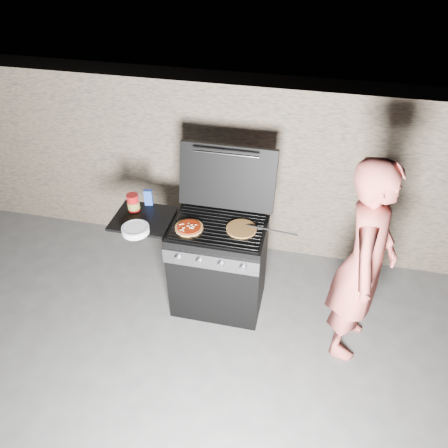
% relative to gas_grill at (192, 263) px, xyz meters
% --- Properties ---
extents(ground, '(50.00, 50.00, 0.00)m').
position_rel_gas_grill_xyz_m(ground, '(0.25, 0.00, -0.46)').
color(ground, '#4B4A48').
extents(stone_wall, '(8.00, 0.35, 1.80)m').
position_rel_gas_grill_xyz_m(stone_wall, '(0.25, 1.05, 0.44)').
color(stone_wall, '#7D6850').
rests_on(stone_wall, ground).
extents(gas_grill, '(1.34, 0.79, 0.91)m').
position_rel_gas_grill_xyz_m(gas_grill, '(0.00, 0.00, 0.00)').
color(gas_grill, black).
rests_on(gas_grill, ground).
extents(pizza_topped, '(0.26, 0.26, 0.03)m').
position_rel_gas_grill_xyz_m(pizza_topped, '(0.02, -0.07, 0.47)').
color(pizza_topped, '#B28546').
rests_on(pizza_topped, gas_grill).
extents(pizza_plain, '(0.29, 0.29, 0.01)m').
position_rel_gas_grill_xyz_m(pizza_plain, '(0.45, 0.01, 0.46)').
color(pizza_plain, '#C4873F').
rests_on(pizza_plain, gas_grill).
extents(sauce_jar, '(0.13, 0.13, 0.16)m').
position_rel_gas_grill_xyz_m(sauce_jar, '(-0.53, 0.09, 0.53)').
color(sauce_jar, maroon).
rests_on(sauce_jar, gas_grill).
extents(blue_carton, '(0.08, 0.05, 0.15)m').
position_rel_gas_grill_xyz_m(blue_carton, '(-0.43, 0.20, 0.52)').
color(blue_carton, '#1F3B95').
rests_on(blue_carton, gas_grill).
extents(plate_stack, '(0.25, 0.25, 0.05)m').
position_rel_gas_grill_xyz_m(plate_stack, '(-0.40, -0.21, 0.47)').
color(plate_stack, white).
rests_on(plate_stack, gas_grill).
extents(person, '(0.54, 0.72, 1.79)m').
position_rel_gas_grill_xyz_m(person, '(1.43, -0.19, 0.44)').
color(person, '#D45E54').
rests_on(person, ground).
extents(tongs, '(0.48, 0.17, 0.10)m').
position_rel_gas_grill_xyz_m(tongs, '(0.67, 0.00, 0.51)').
color(tongs, black).
rests_on(tongs, gas_grill).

